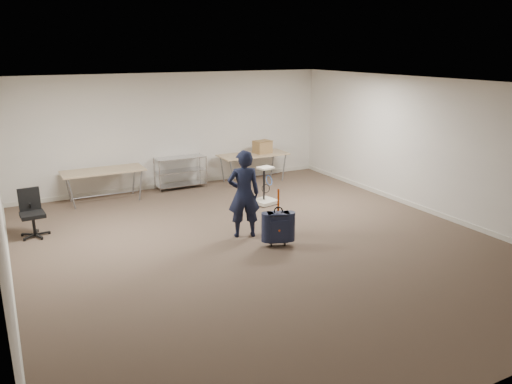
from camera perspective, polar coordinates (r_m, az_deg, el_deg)
ground at (r=8.91m, az=0.54°, el=-6.02°), size 9.00×9.00×0.00m
room_shell at (r=10.05m, az=-3.19°, el=-3.12°), size 8.00×9.00×9.00m
folding_table_left at (r=11.71m, az=-17.07°, el=2.16°), size 1.80×0.75×0.73m
folding_table_right at (r=12.92m, az=-0.32°, el=4.14°), size 1.80×0.75×0.73m
wire_shelf at (r=12.46m, az=-8.63°, el=2.39°), size 1.22×0.47×0.80m
person at (r=9.05m, az=-1.40°, el=-0.22°), size 0.68×0.54×1.63m
suitcase at (r=8.73m, az=2.55°, el=-4.03°), size 0.43×0.34×1.04m
office_chair at (r=10.10m, az=-24.11°, el=-3.16°), size 0.54×0.54×0.89m
equipment_cart at (r=11.13m, az=1.07°, el=-0.26°), size 0.55×0.55×0.85m
cardboard_box at (r=13.00m, az=0.74°, el=5.19°), size 0.48×0.40×0.32m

